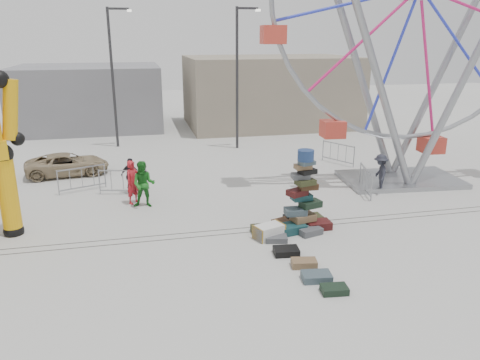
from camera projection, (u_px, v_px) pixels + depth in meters
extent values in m
plane|color=#9E9E99|center=(233.00, 241.00, 15.34)|extent=(90.00, 90.00, 0.00)
cube|color=#47443F|center=(230.00, 234.00, 15.89)|extent=(40.00, 0.04, 0.01)
cube|color=#47443F|center=(227.00, 229.00, 16.27)|extent=(40.00, 0.04, 0.01)
cube|color=gray|center=(269.00, 91.00, 34.71)|extent=(12.00, 8.00, 5.00)
cube|color=gray|center=(89.00, 97.00, 33.91)|extent=(10.00, 8.00, 4.40)
cylinder|color=#2D2D30|center=(237.00, 80.00, 26.90)|extent=(0.16, 0.16, 8.00)
cube|color=#2D2D30|center=(248.00, 8.00, 25.87)|extent=(1.20, 0.15, 0.12)
cube|color=silver|center=(258.00, 10.00, 26.03)|extent=(0.25, 0.25, 0.12)
cylinder|color=#2D2D30|center=(113.00, 79.00, 27.28)|extent=(0.16, 0.16, 8.00)
cube|color=#2D2D30|center=(118.00, 9.00, 26.25)|extent=(1.20, 0.15, 0.12)
cube|color=silver|center=(129.00, 11.00, 26.41)|extent=(0.25, 0.25, 0.12)
cube|color=#164044|center=(292.00, 228.00, 15.98)|extent=(1.02, 0.79, 0.30)
cube|color=#441212|center=(318.00, 225.00, 16.33)|extent=(0.87, 0.60, 0.28)
cube|color=#402614|center=(284.00, 223.00, 16.50)|extent=(0.94, 0.79, 0.25)
cube|color=#32361B|center=(310.00, 219.00, 16.84)|extent=(0.86, 0.62, 0.28)
cube|color=#505256|center=(310.00, 231.00, 15.85)|extent=(0.90, 0.73, 0.23)
cube|color=black|center=(295.00, 219.00, 16.88)|extent=(0.77, 0.54, 0.25)
cube|color=brown|center=(303.00, 217.00, 16.22)|extent=(0.90, 0.71, 0.25)
cube|color=#40525B|center=(295.00, 211.00, 16.09)|extent=(0.76, 0.55, 0.23)
cube|color=black|center=(310.00, 204.00, 16.15)|extent=(0.81, 0.64, 0.23)
cube|color=#164044|center=(302.00, 197.00, 16.17)|extent=(0.72, 0.51, 0.21)
cube|color=#441212|center=(297.00, 192.00, 15.99)|extent=(0.79, 0.67, 0.21)
cube|color=#402614|center=(308.00, 186.00, 16.01)|extent=(0.64, 0.45, 0.21)
cube|color=#32361B|center=(305.00, 182.00, 15.79)|extent=(0.73, 0.57, 0.18)
cube|color=#505256|center=(301.00, 176.00, 15.83)|extent=(0.63, 0.46, 0.18)
cube|color=black|center=(307.00, 171.00, 15.77)|extent=(0.66, 0.53, 0.16)
cube|color=brown|center=(303.00, 167.00, 15.72)|extent=(0.57, 0.39, 0.16)
cube|color=#40525B|center=(307.00, 163.00, 15.62)|extent=(0.61, 0.49, 0.14)
cylinder|color=navy|center=(306.00, 155.00, 15.57)|extent=(0.55, 0.55, 0.37)
sphere|color=black|center=(14.00, 231.00, 15.84)|extent=(0.66, 0.66, 0.66)
cylinder|color=#E7A60C|center=(8.00, 195.00, 15.47)|extent=(0.61, 0.61, 2.80)
sphere|color=black|center=(2.00, 154.00, 15.06)|extent=(0.70, 0.70, 0.70)
sphere|color=black|center=(0.00, 79.00, 14.51)|extent=(0.56, 0.56, 0.56)
cylinder|color=#E7A60C|center=(10.00, 110.00, 14.89)|extent=(0.84, 0.71, 1.97)
sphere|color=black|center=(18.00, 139.00, 15.23)|extent=(0.45, 0.45, 0.45)
cube|color=gray|center=(400.00, 179.00, 21.59)|extent=(5.46, 3.55, 0.21)
cylinder|color=gray|center=(382.00, 93.00, 19.28)|extent=(3.65, 0.61, 8.47)
cylinder|color=gray|center=(457.00, 92.00, 19.72)|extent=(3.65, 0.61, 8.47)
cylinder|color=gray|center=(364.00, 88.00, 21.05)|extent=(3.65, 0.61, 8.47)
cylinder|color=gray|center=(434.00, 87.00, 21.50)|extent=(3.65, 0.61, 8.47)
cube|color=red|center=(403.00, 148.00, 21.16)|extent=(1.01, 1.01, 0.73)
cube|color=silver|center=(269.00, 232.00, 15.53)|extent=(1.11, 0.86, 0.45)
cube|color=#32361B|center=(263.00, 229.00, 16.04)|extent=(0.83, 0.51, 0.23)
cube|color=#505256|center=(276.00, 238.00, 15.32)|extent=(0.79, 0.62, 0.18)
cube|color=black|center=(286.00, 251.00, 14.40)|extent=(0.83, 0.64, 0.21)
cube|color=brown|center=(304.00, 263.00, 13.62)|extent=(0.80, 0.57, 0.22)
cube|color=#40525B|center=(317.00, 277.00, 12.87)|extent=(0.86, 0.64, 0.21)
cube|color=black|center=(334.00, 289.00, 12.24)|extent=(0.73, 0.52, 0.19)
imported|color=#B41923|center=(133.00, 182.00, 18.59)|extent=(0.76, 0.75, 1.76)
imported|color=#1A6A1D|center=(144.00, 184.00, 18.18)|extent=(1.02, 0.86, 1.84)
imported|color=black|center=(131.00, 176.00, 19.81)|extent=(0.97, 0.74, 1.53)
imported|color=#21232D|center=(380.00, 173.00, 19.93)|extent=(0.90, 1.21, 1.67)
imported|color=#958160|center=(67.00, 164.00, 22.48)|extent=(4.02, 2.23, 1.06)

